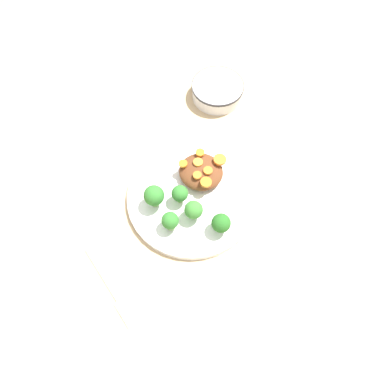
{
  "coord_description": "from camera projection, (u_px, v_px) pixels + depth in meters",
  "views": [
    {
      "loc": [
        -0.14,
        0.34,
        0.74
      ],
      "look_at": [
        0.0,
        0.0,
        0.03
      ],
      "focal_mm": 35.0,
      "sensor_mm": 36.0,
      "label": 1
    }
  ],
  "objects": [
    {
      "name": "carrot_slice_2",
      "position": [
        208.0,
        171.0,
        0.8
      ],
      "size": [
        0.02,
        0.02,
        0.0
      ],
      "primitive_type": "cylinder",
      "color": "orange",
      "rests_on": "stew_mound"
    },
    {
      "name": "carrot_slice_5",
      "position": [
        206.0,
        182.0,
        0.78
      ],
      "size": [
        0.02,
        0.02,
        0.01
      ],
      "primitive_type": "cylinder",
      "color": "orange",
      "rests_on": "stew_mound"
    },
    {
      "name": "ground_plane",
      "position": [
        192.0,
        199.0,
        0.83
      ],
      "size": [
        4.0,
        4.0,
        0.0
      ],
      "primitive_type": "plane",
      "color": "tan"
    },
    {
      "name": "broccoli_floret_4",
      "position": [
        221.0,
        223.0,
        0.75
      ],
      "size": [
        0.04,
        0.04,
        0.05
      ],
      "color": "#7FA85B",
      "rests_on": "plate"
    },
    {
      "name": "broccoli_floret_1",
      "position": [
        154.0,
        196.0,
        0.77
      ],
      "size": [
        0.04,
        0.04,
        0.06
      ],
      "color": "#759E51",
      "rests_on": "plate"
    },
    {
      "name": "carrot_slice_4",
      "position": [
        200.0,
        153.0,
        0.82
      ],
      "size": [
        0.02,
        0.02,
        0.01
      ],
      "primitive_type": "cylinder",
      "color": "orange",
      "rests_on": "stew_mound"
    },
    {
      "name": "broccoli_floret_3",
      "position": [
        180.0,
        194.0,
        0.78
      ],
      "size": [
        0.04,
        0.04,
        0.05
      ],
      "color": "#759E51",
      "rests_on": "plate"
    },
    {
      "name": "broccoli_floret_2",
      "position": [
        194.0,
        210.0,
        0.76
      ],
      "size": [
        0.04,
        0.04,
        0.05
      ],
      "color": "#7FA85B",
      "rests_on": "plate"
    },
    {
      "name": "carrot_slice_1",
      "position": [
        198.0,
        162.0,
        0.81
      ],
      "size": [
        0.02,
        0.02,
        0.0
      ],
      "primitive_type": "cylinder",
      "color": "orange",
      "rests_on": "stew_mound"
    },
    {
      "name": "fork",
      "position": [
        114.0,
        293.0,
        0.73
      ],
      "size": [
        0.17,
        0.11,
        0.01
      ],
      "rotation": [
        0.0,
        0.0,
        8.86
      ],
      "color": "#B5B5B5",
      "rests_on": "ground_plane"
    },
    {
      "name": "carrot_slice_0",
      "position": [
        197.0,
        175.0,
        0.79
      ],
      "size": [
        0.02,
        0.02,
        0.01
      ],
      "primitive_type": "cylinder",
      "color": "orange",
      "rests_on": "stew_mound"
    },
    {
      "name": "stew_mound",
      "position": [
        200.0,
        171.0,
        0.82
      ],
      "size": [
        0.1,
        0.09,
        0.04
      ],
      "primitive_type": "ellipsoid",
      "color": "brown",
      "rests_on": "plate"
    },
    {
      "name": "plate",
      "position": [
        192.0,
        196.0,
        0.82
      ],
      "size": [
        0.28,
        0.28,
        0.02
      ],
      "color": "white",
      "rests_on": "ground_plane"
    },
    {
      "name": "broccoli_floret_0",
      "position": [
        170.0,
        221.0,
        0.75
      ],
      "size": [
        0.04,
        0.04,
        0.05
      ],
      "color": "#759E51",
      "rests_on": "plate"
    },
    {
      "name": "carrot_slice_6",
      "position": [
        183.0,
        164.0,
        0.81
      ],
      "size": [
        0.02,
        0.02,
        0.01
      ],
      "primitive_type": "cylinder",
      "color": "orange",
      "rests_on": "stew_mound"
    },
    {
      "name": "dip_bowl",
      "position": [
        217.0,
        90.0,
        0.94
      ],
      "size": [
        0.13,
        0.13,
        0.04
      ],
      "color": "silver",
      "rests_on": "ground_plane"
    },
    {
      "name": "carrot_slice_3",
      "position": [
        220.0,
        160.0,
        0.81
      ],
      "size": [
        0.03,
        0.03,
        0.01
      ],
      "primitive_type": "cylinder",
      "color": "orange",
      "rests_on": "stew_mound"
    }
  ]
}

